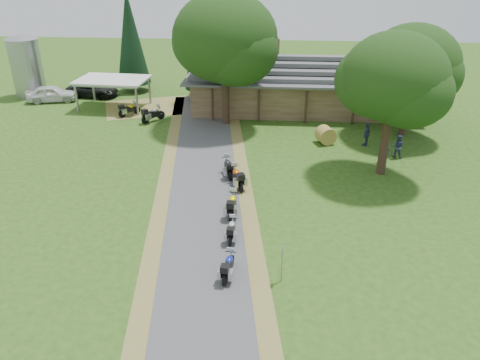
# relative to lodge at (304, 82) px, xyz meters

# --- Properties ---
(ground) EXTENTS (120.00, 120.00, 0.00)m
(ground) POSITION_rel_lodge_xyz_m (-6.00, -24.00, -2.45)
(ground) COLOR #2A4A14
(ground) RESTS_ON ground
(driveway) EXTENTS (51.95, 51.95, 0.00)m
(driveway) POSITION_rel_lodge_xyz_m (-6.50, -20.00, -2.45)
(driveway) COLOR #4E4E51
(driveway) RESTS_ON ground
(lodge) EXTENTS (21.40, 9.40, 4.90)m
(lodge) POSITION_rel_lodge_xyz_m (0.00, 0.00, 0.00)
(lodge) COLOR brown
(lodge) RESTS_ON ground
(silo) EXTENTS (3.13, 3.13, 6.09)m
(silo) POSITION_rel_lodge_xyz_m (-27.45, 1.89, 0.59)
(silo) COLOR gray
(silo) RESTS_ON ground
(carport) EXTENTS (6.60, 4.64, 2.74)m
(carport) POSITION_rel_lodge_xyz_m (-17.65, -1.47, -1.08)
(carport) COLOR silver
(carport) RESTS_ON ground
(car_white_sedan) EXTENTS (3.97, 6.44, 2.00)m
(car_white_sedan) POSITION_rel_lodge_xyz_m (-24.39, -0.06, -1.45)
(car_white_sedan) COLOR silver
(car_white_sedan) RESTS_ON ground
(car_dark_suv) EXTENTS (3.00, 5.82, 2.14)m
(car_dark_suv) POSITION_rel_lodge_xyz_m (-21.05, 1.98, -1.38)
(car_dark_suv) COLOR black
(car_dark_suv) RESTS_ON ground
(motorcycle_row_a) EXTENTS (0.78, 1.79, 1.19)m
(motorcycle_row_a) POSITION_rel_lodge_xyz_m (-4.51, -25.83, -1.86)
(motorcycle_row_a) COLOR #182796
(motorcycle_row_a) RESTS_ON ground
(motorcycle_row_b) EXTENTS (0.56, 1.67, 1.14)m
(motorcycle_row_b) POSITION_rel_lodge_xyz_m (-4.65, -22.73, -1.88)
(motorcycle_row_b) COLOR #ABAEB3
(motorcycle_row_b) RESTS_ON ground
(motorcycle_row_c) EXTENTS (0.71, 1.97, 1.33)m
(motorcycle_row_c) POSITION_rel_lodge_xyz_m (-4.84, -20.24, -1.79)
(motorcycle_row_c) COLOR #EAE400
(motorcycle_row_c) RESTS_ON ground
(motorcycle_row_d) EXTENTS (1.35, 2.13, 1.39)m
(motorcycle_row_d) POSITION_rel_lodge_xyz_m (-4.86, -16.82, -1.75)
(motorcycle_row_d) COLOR #CA4D05
(motorcycle_row_d) RESTS_ON ground
(motorcycle_row_e) EXTENTS (1.08, 2.01, 1.31)m
(motorcycle_row_e) POSITION_rel_lodge_xyz_m (-5.59, -15.25, -1.79)
(motorcycle_row_e) COLOR black
(motorcycle_row_e) RESTS_ON ground
(motorcycle_carport_a) EXTENTS (1.77, 1.79, 1.30)m
(motorcycle_carport_a) POSITION_rel_lodge_xyz_m (-15.63, -3.69, -1.80)
(motorcycle_carport_a) COLOR gold
(motorcycle_carport_a) RESTS_ON ground
(motorcycle_carport_b) EXTENTS (1.87, 2.09, 1.45)m
(motorcycle_carport_b) POSITION_rel_lodge_xyz_m (-13.12, -5.09, -1.72)
(motorcycle_carport_b) COLOR slate
(motorcycle_carport_b) RESTS_ON ground
(person_a) EXTENTS (0.62, 0.46, 2.09)m
(person_a) POSITION_rel_lodge_xyz_m (5.13, -12.30, -1.40)
(person_a) COLOR #323B5B
(person_a) RESTS_ON ground
(person_b) EXTENTS (0.70, 0.62, 2.03)m
(person_b) POSITION_rel_lodge_xyz_m (6.20, -11.42, -1.44)
(person_b) COLOR #323B5B
(person_b) RESTS_ON ground
(person_c) EXTENTS (0.68, 0.73, 2.10)m
(person_c) POSITION_rel_lodge_xyz_m (4.38, -9.23, -1.40)
(person_c) COLOR #323B5B
(person_c) RESTS_ON ground
(hay_bale) EXTENTS (1.64, 1.57, 1.32)m
(hay_bale) POSITION_rel_lodge_xyz_m (1.33, -9.01, -1.79)
(hay_bale) COLOR olive
(hay_bale) RESTS_ON ground
(sign_post) EXTENTS (0.34, 0.06, 1.88)m
(sign_post) POSITION_rel_lodge_xyz_m (-2.09, -26.07, -1.51)
(sign_post) COLOR gray
(sign_post) RESTS_ON ground
(oak_lodge_left) EXTENTS (8.39, 8.39, 11.55)m
(oak_lodge_left) POSITION_rel_lodge_xyz_m (-6.78, -5.07, 3.33)
(oak_lodge_left) COLOR #14350F
(oak_lodge_left) RESTS_ON ground
(oak_lodge_right) EXTENTS (6.96, 6.96, 9.24)m
(oak_lodge_right) POSITION_rel_lodge_xyz_m (7.62, -6.75, 2.17)
(oak_lodge_right) COLOR #14350F
(oak_lodge_right) RESTS_ON ground
(oak_driveway) EXTENTS (6.50, 6.50, 10.46)m
(oak_driveway) POSITION_rel_lodge_xyz_m (4.56, -14.17, 2.78)
(oak_driveway) COLOR #14350F
(oak_driveway) RESTS_ON ground
(cedar_near) EXTENTS (4.20, 4.20, 12.79)m
(cedar_near) POSITION_rel_lodge_xyz_m (-9.48, 2.20, 3.94)
(cedar_near) COLOR black
(cedar_near) RESTS_ON ground
(cedar_far) EXTENTS (3.39, 3.39, 10.17)m
(cedar_far) POSITION_rel_lodge_xyz_m (-17.35, 4.32, 2.63)
(cedar_far) COLOR black
(cedar_far) RESTS_ON ground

